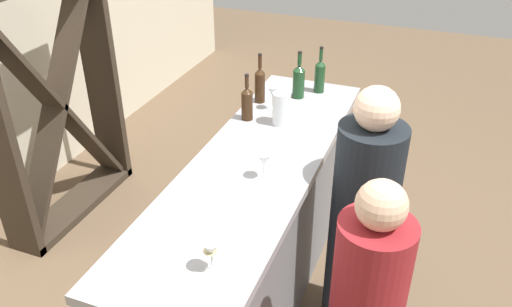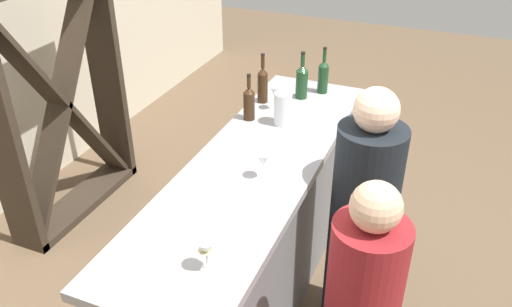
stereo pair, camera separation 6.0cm
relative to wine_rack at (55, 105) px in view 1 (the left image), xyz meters
The scene contains 12 objects.
ground_plane 1.91m from the wine_rack, 101.65° to the right, with size 12.00×12.00×0.00m, color brown.
bar_counter 1.73m from the wine_rack, 101.65° to the right, with size 2.38×0.67×0.99m.
wine_rack is the anchor object (origin of this frame).
wine_bottle_leftmost_amber_brown 1.44m from the wine_rack, 85.36° to the right, with size 0.07×0.07×0.30m.
wine_bottle_second_left_amber_brown 1.47m from the wine_rack, 74.70° to the right, with size 0.07×0.07×0.34m.
wine_bottle_center_olive_green 1.72m from the wine_rack, 71.38° to the right, with size 0.08×0.08×0.32m.
wine_bottle_second_right_olive_green 1.87m from the wine_rack, 68.34° to the right, with size 0.07×0.07×0.32m.
wine_glass_near_left 2.16m from the wine_rack, 123.73° to the right, with size 0.08×0.08×0.15m.
wine_glass_near_center 1.82m from the wine_rack, 105.26° to the right, with size 0.08×0.08×0.15m.
wine_glass_near_right 1.56m from the wine_rack, 78.67° to the right, with size 0.07×0.07×0.16m.
water_pitcher 1.65m from the wine_rack, 85.40° to the right, with size 0.11×0.11×0.21m.
person_left_guest 2.29m from the wine_rack, 97.94° to the right, with size 0.38×0.38×1.52m.
Camera 1 is at (-2.29, -0.89, 2.51)m, focal length 37.06 mm.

